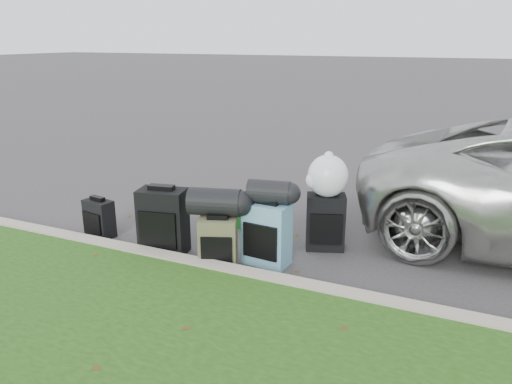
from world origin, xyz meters
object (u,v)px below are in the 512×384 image
at_px(suitcase_small_black, 99,218).
at_px(suitcase_teal, 267,234).
at_px(suitcase_olive, 218,243).
at_px(suitcase_large_black_right, 325,222).
at_px(tote_green, 239,214).
at_px(suitcase_large_black_left, 163,222).
at_px(tote_navy, 160,223).

bearing_deg(suitcase_small_black, suitcase_teal, 13.15).
distance_m(suitcase_olive, suitcase_teal, 0.52).
relative_size(suitcase_large_black_right, tote_green, 2.06).
bearing_deg(suitcase_large_black_right, suitcase_teal, -145.01).
xyz_separation_m(suitcase_small_black, tote_green, (1.38, 1.00, -0.07)).
bearing_deg(suitcase_large_black_left, suitcase_teal, -1.31).
height_order(suitcase_large_black_left, tote_navy, suitcase_large_black_left).
relative_size(tote_green, tote_navy, 1.21).
bearing_deg(suitcase_olive, suitcase_teal, 13.03).
relative_size(suitcase_teal, suitcase_large_black_right, 1.05).
xyz_separation_m(suitcase_large_black_right, tote_green, (-1.21, 0.23, -0.16)).
height_order(suitcase_large_black_left, suitcase_teal, suitcase_large_black_left).
distance_m(suitcase_olive, tote_navy, 1.23).
xyz_separation_m(suitcase_teal, tote_green, (-0.76, 0.86, -0.18)).
distance_m(suitcase_teal, suitcase_large_black_right, 0.77).
distance_m(tote_green, tote_navy, 0.99).
bearing_deg(suitcase_olive, suitcase_large_black_right, 25.53).
height_order(suitcase_small_black, suitcase_large_black_right, suitcase_large_black_right).
bearing_deg(tote_green, suitcase_large_black_right, -30.13).
bearing_deg(tote_navy, suitcase_small_black, -164.62).
distance_m(suitcase_teal, tote_navy, 1.56).
relative_size(suitcase_small_black, tote_green, 1.46).
bearing_deg(suitcase_olive, tote_green, 85.08).
bearing_deg(suitcase_small_black, suitcase_olive, 4.38).
relative_size(suitcase_small_black, suitcase_olive, 0.85).
xyz_separation_m(suitcase_small_black, suitcase_large_black_left, (0.98, -0.08, 0.14)).
xyz_separation_m(suitcase_small_black, suitcase_teal, (2.13, 0.13, 0.11)).
relative_size(suitcase_small_black, suitcase_large_black_left, 0.62).
bearing_deg(suitcase_olive, suitcase_small_black, 153.86).
distance_m(suitcase_large_black_left, suitcase_olive, 0.73).
xyz_separation_m(suitcase_teal, tote_navy, (-1.53, 0.25, -0.21)).
bearing_deg(suitcase_large_black_left, tote_navy, 117.29).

